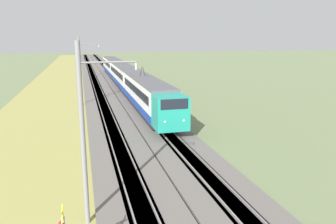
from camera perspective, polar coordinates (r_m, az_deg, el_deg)
ballast_main at (r=57.21m, az=-12.27°, el=4.10°), size 240.00×4.40×0.30m
ballast_adjacent at (r=57.59m, az=-7.75°, el=4.33°), size 240.00×4.40×0.30m
track_main at (r=57.21m, az=-12.27°, el=4.11°), size 240.00×1.57×0.45m
track_adjacent at (r=57.58m, az=-7.75°, el=4.34°), size 240.00×1.57×0.45m
grass_verge at (r=57.26m, az=-17.99°, el=3.68°), size 240.00×12.55×0.12m
passenger_train at (r=55.85m, az=-7.63°, el=6.41°), size 60.79×2.86×5.13m
catenary_mast_near at (r=14.67m, az=-14.40°, el=-3.95°), size 0.22×2.56×8.33m
catenary_mast_mid at (r=42.59m, az=-14.96°, el=6.93°), size 0.22×2.56×8.61m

